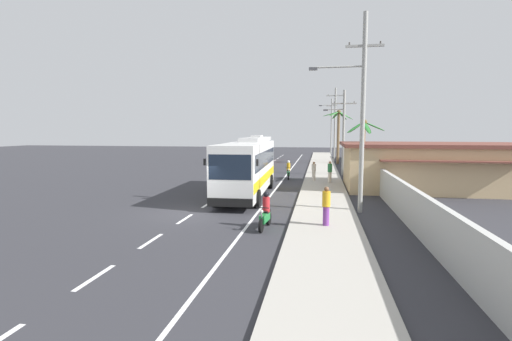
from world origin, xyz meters
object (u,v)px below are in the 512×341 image
at_px(roadside_building, 433,166).
at_px(utility_pole_nearest, 361,109).
at_px(coach_bus_foreground, 247,166).
at_px(pedestrian_midwalk, 326,205).
at_px(pedestrian_far_walk, 330,171).
at_px(coach_bus_far_lane, 258,148).
at_px(utility_pole_mid, 343,130).
at_px(pedestrian_near_kerb, 314,171).
at_px(motorcycle_beside_bus, 288,171).
at_px(motorcycle_trailing, 265,214).
at_px(palm_second, 338,127).
at_px(utility_pole_far, 334,122).
at_px(utility_pole_distant, 331,126).
at_px(palm_nearest, 363,140).

bearing_deg(roadside_building, utility_pole_nearest, -124.46).
height_order(coach_bus_foreground, pedestrian_midwalk, coach_bus_foreground).
bearing_deg(roadside_building, pedestrian_far_walk, 168.69).
xyz_separation_m(coach_bus_foreground, pedestrian_far_walk, (5.58, 6.38, -0.95)).
bearing_deg(coach_bus_far_lane, utility_pole_mid, -52.85).
height_order(pedestrian_near_kerb, utility_pole_mid, utility_pole_mid).
distance_m(coach_bus_foreground, motorcycle_beside_bus, 9.58).
height_order(coach_bus_foreground, motorcycle_beside_bus, coach_bus_foreground).
distance_m(pedestrian_midwalk, pedestrian_far_walk, 14.14).
bearing_deg(coach_bus_foreground, motorcycle_beside_bus, 78.01).
relative_size(motorcycle_trailing, utility_pole_mid, 0.24).
xyz_separation_m(pedestrian_near_kerb, palm_second, (2.80, 18.22, 3.83)).
relative_size(coach_bus_foreground, pedestrian_far_walk, 6.49).
relative_size(pedestrian_near_kerb, utility_pole_far, 0.15).
xyz_separation_m(pedestrian_near_kerb, utility_pole_far, (2.41, 22.16, 4.55)).
relative_size(utility_pole_mid, palm_second, 1.17).
relative_size(motorcycle_trailing, utility_pole_distant, 0.19).
distance_m(utility_pole_far, roadside_building, 25.76).
height_order(pedestrian_midwalk, pedestrian_far_walk, pedestrian_midwalk).
bearing_deg(pedestrian_midwalk, pedestrian_far_walk, 23.39).
distance_m(pedestrian_far_walk, utility_pole_mid, 7.31).
distance_m(coach_bus_foreground, roadside_building, 13.90).
xyz_separation_m(motorcycle_beside_bus, palm_second, (5.10, 16.36, 4.12)).
bearing_deg(pedestrian_midwalk, utility_pole_far, 22.96).
bearing_deg(motorcycle_trailing, pedestrian_far_walk, 77.78).
bearing_deg(pedestrian_near_kerb, palm_second, -173.72).
height_order(utility_pole_nearest, palm_second, utility_pole_nearest).
distance_m(utility_pole_nearest, utility_pole_far, 33.70).
height_order(coach_bus_far_lane, pedestrian_near_kerb, coach_bus_far_lane).
distance_m(pedestrian_midwalk, palm_nearest, 15.18).
xyz_separation_m(motorcycle_trailing, utility_pole_mid, (4.47, 20.93, 3.74)).
height_order(coach_bus_far_lane, motorcycle_trailing, coach_bus_far_lane).
distance_m(motorcycle_trailing, palm_second, 34.41).
relative_size(utility_pole_far, utility_pole_distant, 1.01).
relative_size(motorcycle_beside_bus, palm_nearest, 0.37).
height_order(pedestrian_midwalk, palm_nearest, palm_nearest).
height_order(motorcycle_beside_bus, utility_pole_far, utility_pole_far).
xyz_separation_m(utility_pole_mid, palm_second, (0.18, 12.92, 0.38)).
relative_size(motorcycle_beside_bus, pedestrian_near_kerb, 1.23).
height_order(coach_bus_far_lane, utility_pole_mid, utility_pole_mid).
bearing_deg(pedestrian_far_walk, palm_nearest, 93.30).
relative_size(motorcycle_trailing, pedestrian_far_walk, 1.13).
height_order(utility_pole_mid, palm_second, utility_pole_mid).
xyz_separation_m(coach_bus_far_lane, utility_pole_mid, (10.62, -14.01, 2.47)).
xyz_separation_m(utility_pole_mid, roadside_building, (6.11, -7.84, -2.68)).
relative_size(motorcycle_beside_bus, motorcycle_trailing, 1.00).
bearing_deg(utility_pole_far, utility_pole_distant, 89.81).
bearing_deg(utility_pole_mid, utility_pole_far, 90.71).
xyz_separation_m(motorcycle_trailing, pedestrian_midwalk, (2.66, 0.45, 0.39)).
bearing_deg(pedestrian_midwalk, coach_bus_foreground, 58.64).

